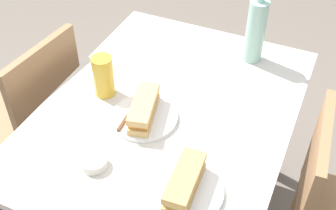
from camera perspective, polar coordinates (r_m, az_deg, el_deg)
name	(u,v)px	position (r m, az deg, el deg)	size (l,w,h in m)	color
dining_table	(168,131)	(1.60, 0.00, -3.45)	(1.11, 0.84, 0.72)	beige
chair_far	(36,112)	(1.95, -16.92, -0.84)	(0.43, 0.43, 0.85)	#936B47
plate_near	(144,117)	(1.48, -3.13, -1.63)	(0.23, 0.23, 0.01)	white
baguette_sandwich_near	(144,108)	(1.46, -3.19, -0.45)	(0.21, 0.12, 0.07)	tan
knife_near	(128,115)	(1.48, -5.26, -1.37)	(0.18, 0.02, 0.01)	silver
plate_far	(184,191)	(1.28, 2.15, -11.22)	(0.23, 0.23, 0.01)	white
baguette_sandwich_far	(185,182)	(1.24, 2.20, -10.07)	(0.20, 0.08, 0.07)	tan
knife_far	(167,187)	(1.27, -0.11, -10.71)	(0.17, 0.07, 0.01)	silver
water_bottle	(256,30)	(1.71, 11.44, 9.63)	(0.07, 0.07, 0.33)	#99C6B7
beer_glass	(103,76)	(1.56, -8.47, 3.77)	(0.07, 0.07, 0.16)	gold
olive_bowl	(94,162)	(1.35, -9.70, -7.41)	(0.08, 0.08, 0.03)	silver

